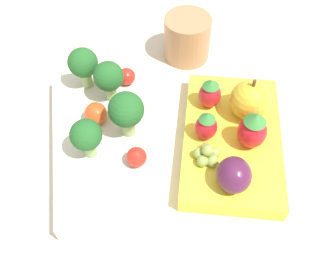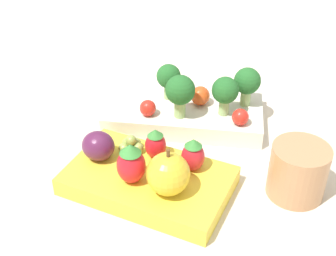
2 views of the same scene
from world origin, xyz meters
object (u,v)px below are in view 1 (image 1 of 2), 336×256
(bento_box_savoury, at_px, (104,141))
(cherry_tomato_0, at_px, (127,76))
(broccoli_floret_2, at_px, (109,78))
(strawberry_2, at_px, (252,129))
(bento_box_fruit, at_px, (231,140))
(plum, at_px, (234,175))
(grape_cluster, at_px, (207,154))
(cherry_tomato_2, at_px, (137,157))
(strawberry_0, at_px, (206,126))
(strawberry_1, at_px, (210,93))
(apple, at_px, (250,100))
(broccoli_floret_3, at_px, (126,111))
(broccoli_floret_1, at_px, (83,64))
(cherry_tomato_1, at_px, (96,114))
(broccoli_floret_0, at_px, (86,136))
(drinking_cup, at_px, (187,38))

(bento_box_savoury, distance_m, cherry_tomato_0, 0.09)
(broccoli_floret_2, height_order, strawberry_2, broccoli_floret_2)
(bento_box_fruit, relative_size, plum, 5.05)
(grape_cluster, bearing_deg, cherry_tomato_2, 94.36)
(cherry_tomato_2, relative_size, strawberry_0, 0.57)
(strawberry_0, xyz_separation_m, strawberry_1, (0.05, -0.01, 0.00))
(apple, relative_size, strawberry_1, 1.34)
(broccoli_floret_3, distance_m, strawberry_1, 0.11)
(broccoli_floret_1, bearing_deg, strawberry_1, -102.63)
(cherry_tomato_1, distance_m, strawberry_0, 0.13)
(broccoli_floret_0, distance_m, drinking_cup, 0.23)
(strawberry_1, relative_size, plum, 1.06)
(broccoli_floret_1, bearing_deg, broccoli_floret_2, -125.95)
(broccoli_floret_0, relative_size, strawberry_1, 1.24)
(cherry_tomato_0, relative_size, strawberry_0, 0.57)
(apple, bearing_deg, strawberry_1, 71.08)
(broccoli_floret_2, distance_m, strawberry_2, 0.18)
(broccoli_floret_1, relative_size, cherry_tomato_1, 2.10)
(broccoli_floret_3, relative_size, drinking_cup, 0.92)
(apple, height_order, plum, apple)
(broccoli_floret_3, bearing_deg, drinking_cup, -25.23)
(grape_cluster, distance_m, drinking_cup, 0.20)
(strawberry_1, relative_size, grape_cluster, 1.37)
(broccoli_floret_0, relative_size, broccoli_floret_3, 0.86)
(strawberry_1, height_order, grape_cluster, strawberry_1)
(broccoli_floret_3, height_order, strawberry_1, broccoli_floret_3)
(plum, height_order, drinking_cup, drinking_cup)
(bento_box_savoury, relative_size, plum, 5.88)
(apple, xyz_separation_m, plum, (-0.10, 0.03, -0.01))
(cherry_tomato_2, bearing_deg, cherry_tomato_0, 7.46)
(apple, xyz_separation_m, strawberry_0, (-0.03, 0.06, -0.01))
(cherry_tomato_2, bearing_deg, broccoli_floret_2, 19.34)
(broccoli_floret_2, bearing_deg, cherry_tomato_1, 158.01)
(strawberry_0, bearing_deg, bento_box_savoury, 89.06)
(bento_box_savoury, bearing_deg, strawberry_2, -94.07)
(broccoli_floret_2, distance_m, drinking_cup, 0.15)
(bento_box_savoury, xyz_separation_m, strawberry_2, (-0.01, -0.17, 0.03))
(cherry_tomato_0, distance_m, cherry_tomato_2, 0.13)
(broccoli_floret_2, height_order, strawberry_0, broccoli_floret_2)
(bento_box_savoury, height_order, strawberry_2, strawberry_2)
(drinking_cup, bearing_deg, apple, -153.76)
(broccoli_floret_1, distance_m, broccoli_floret_3, 0.10)
(cherry_tomato_0, relative_size, apple, 0.39)
(cherry_tomato_1, relative_size, plum, 0.67)
(bento_box_fruit, distance_m, cherry_tomato_2, 0.12)
(broccoli_floret_3, bearing_deg, strawberry_0, -92.73)
(strawberry_1, distance_m, drinking_cup, 0.12)
(bento_box_fruit, xyz_separation_m, broccoli_floret_3, (0.00, 0.13, 0.06))
(grape_cluster, bearing_deg, broccoli_floret_3, 67.59)
(bento_box_savoury, bearing_deg, strawberry_1, -69.98)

